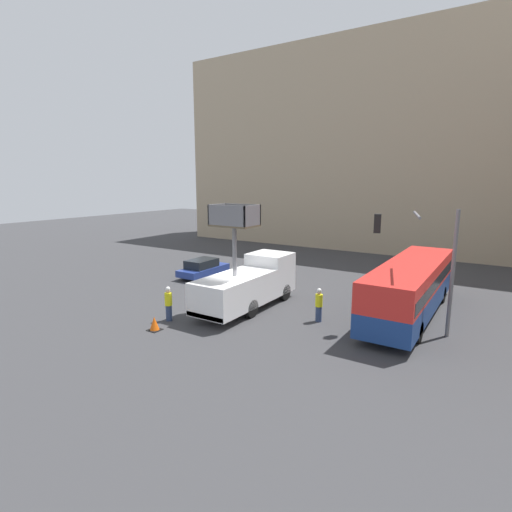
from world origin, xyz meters
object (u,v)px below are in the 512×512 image
object	(u,v)px
city_bus	(411,285)
traffic_light_pole	(425,250)
road_worker_directing	(319,305)
parked_car_curbside	(203,268)
road_worker_near_truck	(169,304)
traffic_cone_near_truck	(154,324)
utility_truck	(249,282)

from	to	relation	value
city_bus	traffic_light_pole	xyz separation A→B (m)	(0.95, -2.44, 2.33)
road_worker_directing	parked_car_curbside	bearing A→B (deg)	61.10
city_bus	road_worker_near_truck	xyz separation A→B (m)	(-10.43, -7.65, -0.81)
road_worker_directing	traffic_cone_near_truck	distance (m)	8.36
road_worker_near_truck	traffic_cone_near_truck	xyz separation A→B (m)	(0.38, -1.37, -0.60)
city_bus	road_worker_directing	bearing A→B (deg)	149.94
city_bus	parked_car_curbside	size ratio (longest dim) A/B	2.72
traffic_light_pole	road_worker_directing	size ratio (longest dim) A/B	3.35
utility_truck	city_bus	bearing A→B (deg)	23.51
city_bus	traffic_cone_near_truck	xyz separation A→B (m)	(-10.06, -9.03, -1.41)
road_worker_near_truck	traffic_light_pole	bearing A→B (deg)	174.64
utility_truck	road_worker_near_truck	distance (m)	4.75
traffic_cone_near_truck	road_worker_directing	bearing A→B (deg)	41.19
utility_truck	city_bus	size ratio (longest dim) A/B	0.64
traffic_light_pole	utility_truck	bearing A→B (deg)	-173.12
traffic_light_pole	road_worker_near_truck	distance (m)	12.90
road_worker_near_truck	parked_car_curbside	size ratio (longest dim) A/B	0.43
city_bus	utility_truck	bearing A→B (deg)	130.39
parked_car_curbside	traffic_cone_near_truck	bearing A→B (deg)	-62.29
road_worker_near_truck	parked_car_curbside	world-z (taller)	road_worker_near_truck
utility_truck	traffic_light_pole	bearing A→B (deg)	6.88
utility_truck	traffic_cone_near_truck	world-z (taller)	utility_truck
utility_truck	traffic_cone_near_truck	size ratio (longest dim) A/B	10.83
traffic_light_pole	road_worker_directing	world-z (taller)	traffic_light_pole
traffic_light_pole	road_worker_directing	xyz separation A→B (m)	(-4.73, -1.09, -3.17)
road_worker_directing	traffic_cone_near_truck	size ratio (longest dim) A/B	2.58
parked_car_curbside	utility_truck	bearing A→B (deg)	-31.26
city_bus	road_worker_directing	world-z (taller)	city_bus
traffic_cone_near_truck	utility_truck	bearing A→B (deg)	70.70
road_worker_near_truck	utility_truck	bearing A→B (deg)	-149.14
road_worker_directing	utility_truck	bearing A→B (deg)	81.71
utility_truck	road_worker_near_truck	bearing A→B (deg)	-119.19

